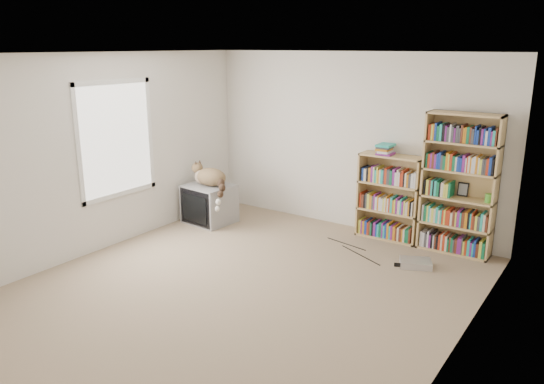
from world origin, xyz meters
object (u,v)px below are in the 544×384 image
Objects in this scene: cat at (212,180)px; bookcase_tall at (459,188)px; dvd_player at (416,263)px; crt_tv at (210,204)px; bookcase_short at (390,201)px.

bookcase_tall is (3.29, 0.92, 0.18)m from cat.
cat is 2.03× the size of dvd_player.
dvd_player is (3.05, 0.16, -0.63)m from cat.
bookcase_tall reaches higher than crt_tv.
bookcase_tall is (3.38, 0.88, 0.57)m from crt_tv.
bookcase_tall reaches higher than bookcase_short.
cat is 0.42× the size of bookcase_tall.
bookcase_short is 1.13m from dvd_player.
cat is at bearing -21.62° from crt_tv.
bookcase_tall is at bearing 48.21° from dvd_player.
bookcase_short is (-0.90, 0.00, -0.32)m from bookcase_tall.
dvd_player is at bearing -2.86° from cat.
crt_tv is 0.40m from cat.
dvd_player is at bearing -48.49° from bookcase_short.
bookcase_short is 3.18× the size of dvd_player.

